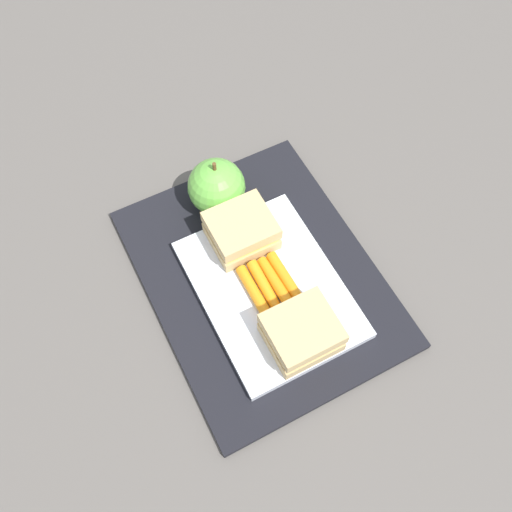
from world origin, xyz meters
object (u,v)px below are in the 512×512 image
sandwich_half_right (241,231)px  apple (218,186)px  food_tray (270,289)px  carrot_sticks_bundle (270,285)px  sandwich_half_left (302,332)px

sandwich_half_right → apple: 0.07m
food_tray → carrot_sticks_bundle: 0.01m
apple → carrot_sticks_bundle: bearing=178.9°
food_tray → sandwich_half_right: sandwich_half_right is taller
sandwich_half_left → sandwich_half_right: size_ratio=1.00×
food_tray → sandwich_half_right: (0.08, 0.00, 0.03)m
sandwich_half_right → apple: (0.07, -0.00, 0.00)m
sandwich_half_left → carrot_sticks_bundle: size_ratio=1.04×
sandwich_half_left → apple: 0.23m
sandwich_half_right → carrot_sticks_bundle: sandwich_half_right is taller
apple → food_tray: bearing=179.0°
sandwich_half_left → apple: (0.23, -0.00, 0.00)m
sandwich_half_left → food_tray: bearing=0.0°
sandwich_half_left → sandwich_half_right: same height
sandwich_half_right → sandwich_half_left: bearing=180.0°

